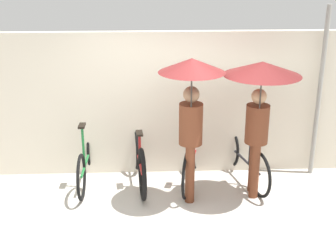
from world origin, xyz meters
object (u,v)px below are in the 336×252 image
(parked_bicycle_2, at_px, (192,158))
(pedestrian_center, at_px, (260,92))
(pedestrian_leading, at_px, (191,96))
(parked_bicycle_0, at_px, (86,159))
(parked_bicycle_3, at_px, (244,158))
(parked_bicycle_1, at_px, (139,158))

(parked_bicycle_2, xyz_separation_m, pedestrian_center, (0.83, -0.54, 1.19))
(parked_bicycle_2, relative_size, pedestrian_leading, 0.82)
(parked_bicycle_0, bearing_deg, pedestrian_leading, -114.02)
(parked_bicycle_2, bearing_deg, parked_bicycle_3, -74.46)
(parked_bicycle_1, distance_m, pedestrian_center, 2.07)
(parked_bicycle_3, distance_m, pedestrian_center, 1.33)
(pedestrian_center, bearing_deg, parked_bicycle_2, -26.05)
(pedestrian_center, bearing_deg, parked_bicycle_3, -78.93)
(parked_bicycle_0, distance_m, parked_bicycle_2, 1.59)
(pedestrian_center, bearing_deg, parked_bicycle_1, -11.40)
(pedestrian_leading, distance_m, pedestrian_center, 0.92)
(parked_bicycle_3, bearing_deg, parked_bicycle_0, 75.97)
(pedestrian_leading, relative_size, pedestrian_center, 1.04)
(parked_bicycle_2, height_order, pedestrian_leading, pedestrian_leading)
(parked_bicycle_0, relative_size, parked_bicycle_1, 0.99)
(pedestrian_leading, bearing_deg, parked_bicycle_3, -138.27)
(pedestrian_leading, bearing_deg, parked_bicycle_0, -19.23)
(parked_bicycle_1, xyz_separation_m, pedestrian_center, (1.62, -0.54, 1.17))
(parked_bicycle_1, relative_size, pedestrian_leading, 0.86)
(parked_bicycle_1, height_order, pedestrian_leading, pedestrian_leading)
(pedestrian_leading, bearing_deg, parked_bicycle_2, -92.69)
(parked_bicycle_3, bearing_deg, pedestrian_center, 170.97)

